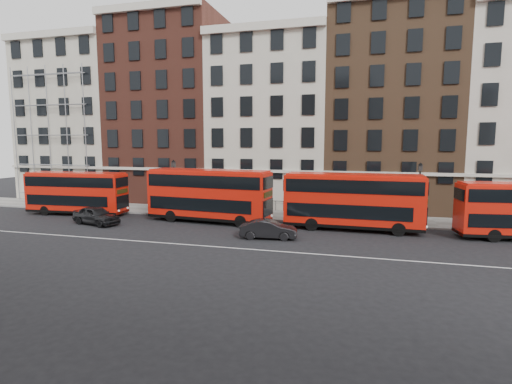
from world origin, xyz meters
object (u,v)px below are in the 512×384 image
(bus_b, at_px, (208,194))
(bus_c, at_px, (352,200))
(bus_a, at_px, (76,192))
(car_rear, at_px, (96,215))
(car_front, at_px, (268,229))

(bus_b, bearing_deg, bus_c, 5.52)
(bus_a, distance_m, car_rear, 6.25)
(bus_c, bearing_deg, bus_b, -178.65)
(bus_a, distance_m, bus_c, 26.60)
(bus_a, relative_size, car_rear, 2.18)
(bus_c, bearing_deg, car_front, -140.47)
(bus_a, distance_m, bus_b, 14.04)
(bus_a, bearing_deg, bus_b, -2.99)
(bus_c, xyz_separation_m, car_rear, (-21.70, -3.58, -1.69))
(bus_b, distance_m, bus_c, 12.57)
(car_rear, bearing_deg, car_front, -78.13)
(bus_c, bearing_deg, bus_a, -178.63)
(bus_b, relative_size, car_rear, 2.46)
(bus_a, distance_m, car_front, 21.27)
(bus_b, bearing_deg, car_rear, -153.06)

